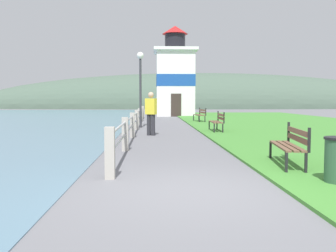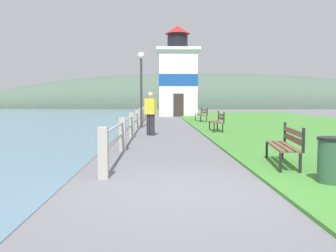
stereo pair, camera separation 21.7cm
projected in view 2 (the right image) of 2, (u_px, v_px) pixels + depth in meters
name	position (u px, v px, depth m)	size (l,w,h in m)	color
ground_plane	(182.00, 191.00, 6.04)	(160.00, 160.00, 0.00)	slate
grass_verge	(303.00, 126.00, 20.26)	(12.00, 42.18, 0.06)	#428433
seawall_railing	(137.00, 118.00, 18.38)	(0.18, 23.08, 0.98)	#A8A399
park_bench_near	(286.00, 143.00, 8.11)	(0.72, 1.90, 0.94)	brown
park_bench_midway	(218.00, 120.00, 16.91)	(0.50, 1.70, 0.94)	brown
park_bench_far	(202.00, 114.00, 24.45)	(0.67, 1.69, 0.94)	brown
lighthouse	(177.00, 78.00, 34.01)	(3.85, 3.85, 8.12)	white
person_strolling	(151.00, 112.00, 15.40)	(0.50, 0.41, 1.79)	#28282D
trash_bin	(333.00, 162.00, 6.38)	(0.54, 0.54, 0.84)	#2D5138
lamp_post	(141.00, 76.00, 19.61)	(0.36, 0.36, 3.96)	#333338
distant_hillside	(207.00, 108.00, 64.21)	(80.00, 16.00, 12.00)	#475B4C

